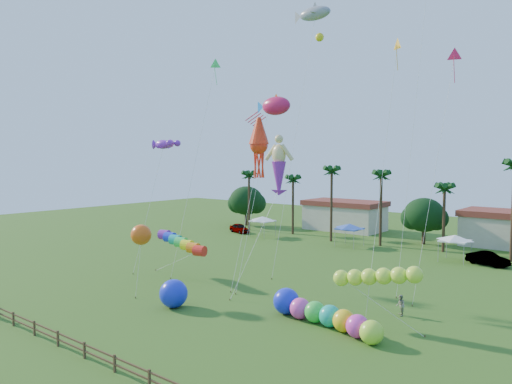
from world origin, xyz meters
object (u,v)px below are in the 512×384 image
Objects in this scene: car_b at (488,259)px; spectator_b at (400,305)px; car_a at (240,228)px; caterpillar_inflatable at (322,314)px; blue_ball at (174,294)px.

spectator_b is (-0.29, -22.82, 0.06)m from car_b.
spectator_b is (36.47, -23.43, 0.08)m from car_a.
caterpillar_inflatable is at bearing -173.48° from car_b.
spectator_b reaches higher than car_b.
caterpillar_inflatable is at bearing -112.39° from car_a.
spectator_b is at bearing -166.77° from car_b.
car_b is 28.65m from caterpillar_inflatable.
car_a is 1.88× the size of blue_ball.
car_a is at bearing 123.53° from blue_ball.
car_b is at bearing 149.91° from spectator_b.
car_b is 0.46× the size of caterpillar_inflatable.
spectator_b is 0.71× the size of blue_ball.
car_a is 2.65× the size of spectator_b.
caterpillar_inflatable is (-3.42, -5.58, 0.04)m from spectator_b.
blue_ball reaches higher than caterpillar_inflatable.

